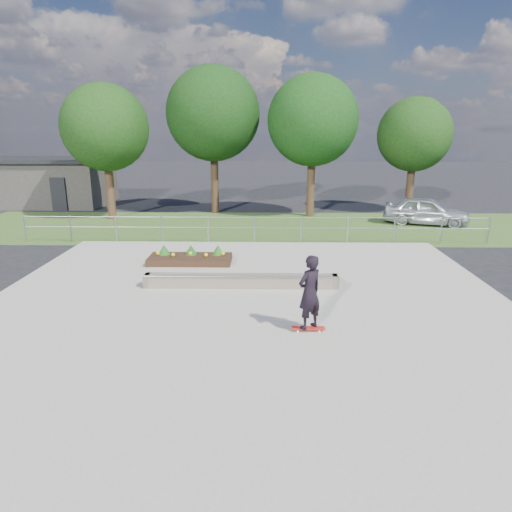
{
  "coord_description": "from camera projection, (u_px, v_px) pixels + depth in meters",
  "views": [
    {
      "loc": [
        0.48,
        -11.72,
        4.78
      ],
      "look_at": [
        0.2,
        1.5,
        1.1
      ],
      "focal_mm": 32.0,
      "sensor_mm": 36.0,
      "label": 1
    }
  ],
  "objects": [
    {
      "name": "grind_ledge",
      "position": [
        241.0,
        281.0,
        14.07
      ],
      "size": [
        6.0,
        0.44,
        0.43
      ],
      "color": "brown",
      "rests_on": "concrete_slab"
    },
    {
      "name": "grass_verge",
      "position": [
        256.0,
        227.0,
        23.17
      ],
      "size": [
        30.0,
        8.0,
        0.02
      ],
      "primitive_type": "cube",
      "color": "#345020",
      "rests_on": "ground"
    },
    {
      "name": "skateboarder",
      "position": [
        310.0,
        293.0,
        10.8
      ],
      "size": [
        0.8,
        0.75,
        1.91
      ],
      "color": "white",
      "rests_on": "concrete_slab"
    },
    {
      "name": "fence",
      "position": [
        254.0,
        226.0,
        19.59
      ],
      "size": [
        20.06,
        0.06,
        1.2
      ],
      "color": "#9B9DA3",
      "rests_on": "ground"
    },
    {
      "name": "concrete_slab",
      "position": [
        248.0,
        308.0,
        12.57
      ],
      "size": [
        15.0,
        15.0,
        0.06
      ],
      "primitive_type": "cube",
      "color": "#9A9688",
      "rests_on": "ground"
    },
    {
      "name": "tree_far_left",
      "position": [
        105.0,
        128.0,
        23.96
      ],
      "size": [
        4.55,
        4.55,
        7.15
      ],
      "color": "#382216",
      "rests_on": "ground"
    },
    {
      "name": "building",
      "position": [
        45.0,
        181.0,
        29.79
      ],
      "size": [
        8.4,
        5.4,
        3.0
      ],
      "color": "#302E2B",
      "rests_on": "ground"
    },
    {
      "name": "planter_bed",
      "position": [
        190.0,
        258.0,
        16.71
      ],
      "size": [
        3.0,
        1.2,
        0.61
      ],
      "color": "black",
      "rests_on": "concrete_slab"
    },
    {
      "name": "tree_far_right",
      "position": [
        415.0,
        135.0,
        26.12
      ],
      "size": [
        4.2,
        4.2,
        6.6
      ],
      "color": "black",
      "rests_on": "ground"
    },
    {
      "name": "ground",
      "position": [
        248.0,
        309.0,
        12.58
      ],
      "size": [
        120.0,
        120.0,
        0.0
      ],
      "primitive_type": "plane",
      "color": "black",
      "rests_on": "ground"
    },
    {
      "name": "tree_mid_right",
      "position": [
        313.0,
        121.0,
        24.6
      ],
      "size": [
        4.9,
        4.9,
        7.7
      ],
      "color": "#302013",
      "rests_on": "ground"
    },
    {
      "name": "tree_mid_left",
      "position": [
        213.0,
        114.0,
        25.57
      ],
      "size": [
        5.25,
        5.25,
        8.25
      ],
      "color": "black",
      "rests_on": "ground"
    },
    {
      "name": "parked_car",
      "position": [
        426.0,
        211.0,
        23.53
      ],
      "size": [
        4.53,
        2.94,
        1.44
      ],
      "primitive_type": "imported",
      "rotation": [
        0.0,
        0.0,
        1.25
      ],
      "color": "#AAAEB4",
      "rests_on": "ground"
    }
  ]
}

